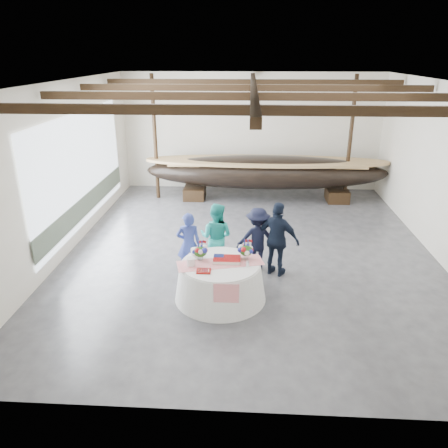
{
  "coord_description": "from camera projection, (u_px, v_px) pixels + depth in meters",
  "views": [
    {
      "loc": [
        -0.07,
        -11.21,
        5.18
      ],
      "look_at": [
        -0.65,
        -1.26,
        1.24
      ],
      "focal_mm": 35.0,
      "sensor_mm": 36.0,
      "label": 1
    }
  ],
  "objects": [
    {
      "name": "pavilion_structure",
      "position": [
        253.0,
        100.0,
        11.56
      ],
      "size": [
        9.8,
        11.76,
        4.5
      ],
      "color": "black",
      "rests_on": "ground"
    },
    {
      "name": "wall_right",
      "position": [
        446.0,
        174.0,
        11.21
      ],
      "size": [
        0.02,
        12.0,
        4.5
      ],
      "primitive_type": "cube",
      "color": "silver",
      "rests_on": "ground"
    },
    {
      "name": "guest_man_left",
      "position": [
        258.0,
        239.0,
        10.93
      ],
      "size": [
        1.06,
        0.61,
        1.63
      ],
      "primitive_type": "imported",
      "rotation": [
        0.0,
        0.0,
        3.15
      ],
      "color": "black",
      "rests_on": "ground"
    },
    {
      "name": "open_bay",
      "position": [
        83.0,
        174.0,
        12.83
      ],
      "size": [
        0.03,
        7.0,
        3.2
      ],
      "color": "silver",
      "rests_on": "ground"
    },
    {
      "name": "wall_back",
      "position": [
        251.0,
        132.0,
        17.05
      ],
      "size": [
        10.0,
        0.02,
        4.5
      ],
      "primitive_type": "cube",
      "color": "silver",
      "rests_on": "ground"
    },
    {
      "name": "wall_left",
      "position": [
        66.0,
        169.0,
        11.75
      ],
      "size": [
        0.02,
        12.0,
        4.5
      ],
      "primitive_type": "cube",
      "color": "silver",
      "rests_on": "ground"
    },
    {
      "name": "floor",
      "position": [
        250.0,
        249.0,
        12.31
      ],
      "size": [
        10.0,
        12.0,
        0.01
      ],
      "primitive_type": "cube",
      "color": "#3D3D42",
      "rests_on": "ground"
    },
    {
      "name": "guest_man_right",
      "position": [
        278.0,
        239.0,
        10.59
      ],
      "size": [
        1.19,
        0.9,
        1.88
      ],
      "primitive_type": "imported",
      "rotation": [
        0.0,
        0.0,
        2.69
      ],
      "color": "black",
      "rests_on": "ground"
    },
    {
      "name": "ceiling",
      "position": [
        254.0,
        82.0,
        10.65
      ],
      "size": [
        10.0,
        12.0,
        0.01
      ],
      "primitive_type": "cube",
      "color": "white",
      "rests_on": "wall_back"
    },
    {
      "name": "wall_front",
      "position": [
        252.0,
        284.0,
        5.91
      ],
      "size": [
        10.0,
        0.02,
        4.5
      ],
      "primitive_type": "cube",
      "color": "silver",
      "rests_on": "ground"
    },
    {
      "name": "tabletop_items",
      "position": [
        220.0,
        254.0,
        9.63
      ],
      "size": [
        1.96,
        1.04,
        0.4
      ],
      "color": "red",
      "rests_on": "banquet_table"
    },
    {
      "name": "guest_woman_blue",
      "position": [
        189.0,
        244.0,
        10.64
      ],
      "size": [
        0.65,
        0.48,
        1.63
      ],
      "primitive_type": "imported",
      "rotation": [
        0.0,
        0.0,
        3.3
      ],
      "color": "navy",
      "rests_on": "ground"
    },
    {
      "name": "longboat_display",
      "position": [
        266.0,
        172.0,
        16.07
      ],
      "size": [
        8.88,
        1.78,
        1.66
      ],
      "color": "black",
      "rests_on": "ground"
    },
    {
      "name": "banquet_table",
      "position": [
        220.0,
        281.0,
        9.72
      ],
      "size": [
        2.04,
        2.04,
        0.87
      ],
      "color": "silver",
      "rests_on": "ground"
    },
    {
      "name": "guest_woman_teal",
      "position": [
        216.0,
        237.0,
        10.88
      ],
      "size": [
        1.0,
        0.87,
        1.76
      ],
      "primitive_type": "imported",
      "rotation": [
        0.0,
        0.0,
        2.87
      ],
      "color": "teal",
      "rests_on": "ground"
    }
  ]
}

